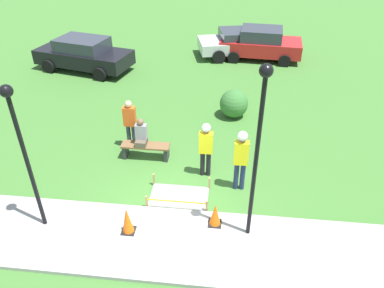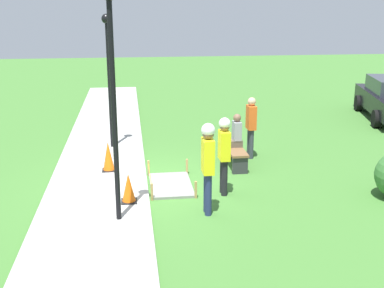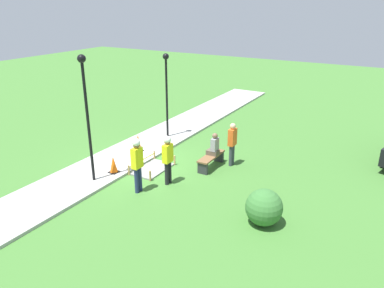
% 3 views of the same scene
% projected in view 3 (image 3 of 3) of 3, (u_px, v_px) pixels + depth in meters
% --- Properties ---
extents(ground_plane, '(60.00, 60.00, 0.00)m').
position_uv_depth(ground_plane, '(144.00, 165.00, 14.88)').
color(ground_plane, '#3D702D').
extents(sidewalk, '(28.00, 2.33, 0.10)m').
position_uv_depth(sidewalk, '(122.00, 158.00, 15.40)').
color(sidewalk, '#9E9E99').
rests_on(sidewalk, ground_plane).
extents(wet_concrete_patch, '(1.69, 1.03, 0.40)m').
position_uv_depth(wet_concrete_patch, '(153.00, 169.00, 14.43)').
color(wet_concrete_patch, gray).
rests_on(wet_concrete_patch, ground_plane).
extents(traffic_cone_near_patch, '(0.34, 0.34, 0.75)m').
position_uv_depth(traffic_cone_near_patch, '(138.00, 143.00, 15.83)').
color(traffic_cone_near_patch, black).
rests_on(traffic_cone_near_patch, sidewalk).
extents(traffic_cone_far_patch, '(0.34, 0.34, 0.64)m').
position_uv_depth(traffic_cone_far_patch, '(113.00, 164.00, 13.89)').
color(traffic_cone_far_patch, black).
rests_on(traffic_cone_far_patch, sidewalk).
extents(park_bench, '(1.55, 0.44, 0.50)m').
position_uv_depth(park_bench, '(211.00, 159.00, 14.54)').
color(park_bench, '#2D2D33').
rests_on(park_bench, ground_plane).
extents(person_seated_on_bench, '(0.36, 0.44, 0.89)m').
position_uv_depth(person_seated_on_bench, '(214.00, 146.00, 14.43)').
color(person_seated_on_bench, brown).
rests_on(person_seated_on_bench, park_bench).
extents(worker_supervisor, '(0.40, 0.28, 1.93)m').
position_uv_depth(worker_supervisor, '(137.00, 160.00, 12.39)').
color(worker_supervisor, navy).
rests_on(worker_supervisor, ground_plane).
extents(worker_assistant, '(0.40, 0.26, 1.80)m').
position_uv_depth(worker_assistant, '(168.00, 156.00, 12.99)').
color(worker_assistant, black).
rests_on(worker_assistant, ground_plane).
extents(bystander_in_orange_shirt, '(0.40, 0.23, 1.73)m').
position_uv_depth(bystander_in_orange_shirt, '(232.00, 142.00, 14.53)').
color(bystander_in_orange_shirt, '#383D47').
rests_on(bystander_in_orange_shirt, ground_plane).
extents(lamppost_near, '(0.28, 0.28, 4.42)m').
position_uv_depth(lamppost_near, '(86.00, 103.00, 12.41)').
color(lamppost_near, black).
rests_on(lamppost_near, sidewalk).
extents(lamppost_far, '(0.28, 0.28, 3.86)m').
position_uv_depth(lamppost_far, '(166.00, 83.00, 16.83)').
color(lamppost_far, black).
rests_on(lamppost_far, sidewalk).
extents(shrub_rounded_near, '(1.09, 1.09, 1.09)m').
position_uv_depth(shrub_rounded_near, '(264.00, 207.00, 10.77)').
color(shrub_rounded_near, '#387033').
rests_on(shrub_rounded_near, ground_plane).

